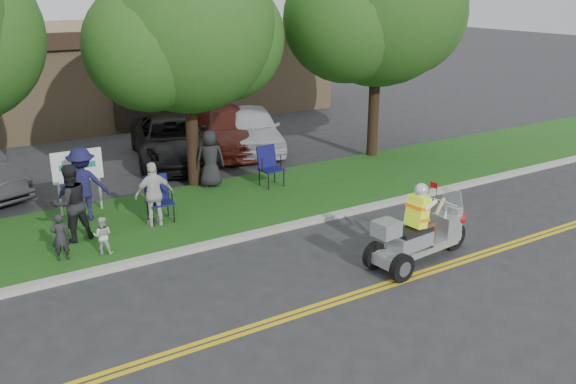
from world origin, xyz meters
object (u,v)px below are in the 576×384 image
lawn_chair_b (269,163)px  spectator_adult_right (154,194)px  parked_car_far_right (252,128)px  trike_scooter (419,236)px  spectator_adult_mid (71,203)px  parked_car_right (227,129)px  lawn_chair_a (158,195)px  parked_car_mid (173,140)px

lawn_chair_b → spectator_adult_right: size_ratio=0.73×
lawn_chair_b → parked_car_far_right: bearing=64.8°
trike_scooter → spectator_adult_mid: size_ratio=1.54×
parked_car_far_right → lawn_chair_b: bearing=-92.9°
lawn_chair_b → parked_car_right: 4.69m
spectator_adult_right → parked_car_right: size_ratio=0.31×
lawn_chair_b → lawn_chair_a: bearing=-168.7°
spectator_adult_mid → parked_car_mid: (4.53, 5.30, -0.26)m
trike_scooter → parked_car_mid: (-1.47, 10.21, 0.11)m
spectator_adult_mid → lawn_chair_b: bearing=-178.9°
lawn_chair_a → parked_car_right: size_ratio=0.22×
spectator_adult_right → trike_scooter: bearing=134.1°
trike_scooter → lawn_chair_b: trike_scooter is taller
spectator_adult_mid → parked_car_mid: size_ratio=0.34×
parked_car_right → lawn_chair_a: bearing=-119.4°
parked_car_mid → parked_car_right: parked_car_mid is taller
lawn_chair_b → parked_car_right: size_ratio=0.23×
spectator_adult_right → parked_car_mid: bearing=-112.0°
lawn_chair_a → spectator_adult_mid: bearing=-171.3°
spectator_adult_mid → parked_car_far_right: 9.16m
trike_scooter → spectator_adult_mid: (-6.00, 4.91, 0.37)m
parked_car_right → parked_car_mid: bearing=-158.0°
lawn_chair_b → parked_car_mid: bearing=104.4°
trike_scooter → parked_car_right: bearing=80.6°
parked_car_right → lawn_chair_b: bearing=-90.8°
lawn_chair_b → spectator_adult_mid: 5.96m
lawn_chair_a → spectator_adult_right: 0.40m
lawn_chair_b → parked_car_far_right: 4.43m
trike_scooter → parked_car_far_right: (1.51, 10.16, 0.15)m
parked_car_mid → parked_car_far_right: (2.97, -0.05, 0.04)m
lawn_chair_a → parked_car_far_right: parked_car_far_right is taller
lawn_chair_b → spectator_adult_right: bearing=-165.3°
lawn_chair_b → parked_car_right: (0.91, 4.60, -0.02)m
lawn_chair_a → spectator_adult_right: (-0.20, -0.31, 0.16)m
lawn_chair_a → spectator_adult_mid: (-2.12, -0.20, 0.26)m
spectator_adult_mid → parked_car_right: 8.87m
parked_car_right → parked_car_far_right: 0.91m
spectator_adult_right → parked_car_far_right: 7.74m
lawn_chair_a → parked_car_mid: size_ratio=0.21×
parked_car_mid → parked_car_far_right: bearing=13.0°
lawn_chair_a → parked_car_mid: bearing=68.0°
spectator_adult_mid → spectator_adult_right: spectator_adult_mid is taller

